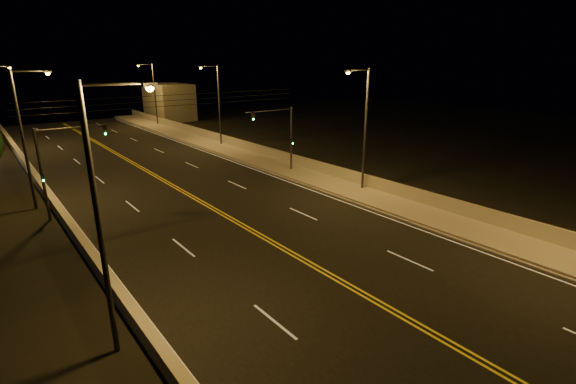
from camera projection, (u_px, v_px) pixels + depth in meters
road at (245, 227)px, 27.07m from camera, size 18.00×120.00×0.02m
sidewalk at (360, 194)px, 33.32m from camera, size 3.60×120.00×0.30m
curb at (343, 199)px, 32.25m from camera, size 0.14×120.00×0.15m
parapet_wall at (374, 182)px, 34.08m from camera, size 0.30×120.00×1.00m
jersey_barrier at (95, 261)px, 21.64m from camera, size 0.45×120.00×0.78m
distant_building_right at (169, 102)px, 74.84m from camera, size 6.00×10.00×6.27m
parapet_rail at (374, 176)px, 33.92m from camera, size 0.06×120.00×0.06m
lane_markings at (245, 227)px, 27.02m from camera, size 17.32×116.00×0.00m
streetlight_1 at (363, 123)px, 32.61m from camera, size 2.55×0.28×9.80m
streetlight_2 at (217, 101)px, 50.55m from camera, size 2.55×0.28×9.80m
streetlight_3 at (153, 91)px, 66.61m from camera, size 2.55×0.28×9.80m
streetlight_4 at (105, 208)px, 14.05m from camera, size 2.55×0.28×9.80m
streetlight_5 at (26, 132)px, 28.88m from camera, size 2.55×0.28×9.80m
traffic_signal_right at (283, 132)px, 38.62m from camera, size 5.11×0.31×6.23m
traffic_signal_left at (57, 161)px, 27.67m from camera, size 5.11×0.31×6.23m
overhead_wires at (176, 100)px, 32.00m from camera, size 22.00×0.03×0.83m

